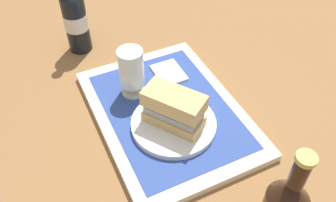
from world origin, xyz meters
name	(u,v)px	position (x,y,z in m)	size (l,w,h in m)	color
ground_plane	(168,116)	(0.00, 0.00, 0.00)	(3.00, 3.00, 0.00)	olive
tray	(168,113)	(0.00, 0.00, 0.01)	(0.44, 0.32, 0.02)	beige
placemat	(168,110)	(0.00, 0.00, 0.02)	(0.38, 0.27, 0.00)	#2D4793
plate	(174,124)	(-0.05, 0.01, 0.03)	(0.19, 0.19, 0.01)	white
sandwich	(172,108)	(-0.05, 0.01, 0.08)	(0.14, 0.13, 0.08)	tan
beer_glass	(131,70)	(0.09, 0.05, 0.09)	(0.06, 0.06, 0.12)	silver
napkin_folded	(169,73)	(0.12, -0.06, 0.02)	(0.09, 0.07, 0.01)	white
beer_bottle	(75,17)	(0.35, 0.11, 0.10)	(0.07, 0.07, 0.27)	black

